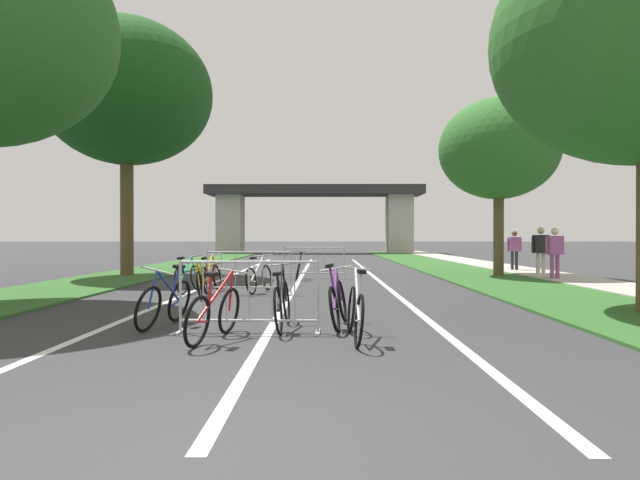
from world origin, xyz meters
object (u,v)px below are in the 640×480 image
at_px(tree_left_oak_near, 127,93).
at_px(crowd_barrier_second, 249,274).
at_px(bicycle_purple_2, 338,302).
at_px(pedestrian_in_red_jacket, 514,247).
at_px(bicycle_blue_0, 165,302).
at_px(bicycle_orange_8, 211,278).
at_px(crowd_barrier_nearest, 249,297).
at_px(bicycle_silver_3, 355,311).
at_px(bicycle_green_1, 299,268).
at_px(bicycle_black_9, 282,303).
at_px(bicycle_teal_4, 188,278).
at_px(bicycle_red_7, 215,313).
at_px(pedestrian_strolling, 541,247).
at_px(pedestrian_waiting, 555,249).
at_px(tree_right_oak_mid, 499,149).
at_px(crowd_barrier_third, 314,263).
at_px(bicycle_yellow_6, 202,282).

relative_size(tree_left_oak_near, crowd_barrier_second, 4.39).
bearing_deg(bicycle_purple_2, pedestrian_in_red_jacket, 67.66).
distance_m(bicycle_blue_0, bicycle_orange_8, 4.93).
xyz_separation_m(crowd_barrier_nearest, bicycle_silver_3, (1.51, -0.52, -0.13)).
bearing_deg(crowd_barrier_nearest, crowd_barrier_second, 98.27).
height_order(crowd_barrier_second, bicycle_green_1, crowd_barrier_second).
distance_m(bicycle_black_9, pedestrian_in_red_jacket, 15.37).
bearing_deg(bicycle_blue_0, crowd_barrier_second, -87.08).
xyz_separation_m(bicycle_green_1, bicycle_orange_8, (-1.99, -3.92, -0.00)).
height_order(bicycle_blue_0, bicycle_purple_2, bicycle_purple_2).
distance_m(bicycle_teal_4, bicycle_red_7, 6.20).
bearing_deg(bicycle_green_1, bicycle_black_9, -89.50).
height_order(bicycle_orange_8, pedestrian_strolling, pedestrian_strolling).
xyz_separation_m(bicycle_green_1, pedestrian_waiting, (8.15, -0.33, 0.65)).
height_order(tree_right_oak_mid, bicycle_orange_8, tree_right_oak_mid).
height_order(crowd_barrier_third, bicycle_silver_3, crowd_barrier_third).
height_order(bicycle_purple_2, bicycle_yellow_6, bicycle_purple_2).
bearing_deg(pedestrian_strolling, bicycle_purple_2, 50.48).
xyz_separation_m(bicycle_silver_3, bicycle_yellow_6, (-3.26, 5.00, -0.04)).
bearing_deg(bicycle_teal_4, pedestrian_waiting, 26.74).
bearing_deg(pedestrian_in_red_jacket, tree_left_oak_near, -173.24).
relative_size(tree_right_oak_mid, bicycle_teal_4, 3.82).
relative_size(tree_left_oak_near, crowd_barrier_nearest, 4.38).
distance_m(bicycle_red_7, pedestrian_waiting, 12.99).
relative_size(tree_left_oak_near, tree_right_oak_mid, 1.45).
bearing_deg(crowd_barrier_nearest, bicycle_yellow_6, 111.33).
xyz_separation_m(tree_left_oak_near, pedestrian_waiting, (14.33, -1.81, -5.46)).
xyz_separation_m(bicycle_blue_0, bicycle_red_7, (0.99, -1.04, -0.01)).
bearing_deg(tree_right_oak_mid, pedestrian_strolling, -30.14).
bearing_deg(pedestrian_strolling, bicycle_blue_0, 41.67).
height_order(crowd_barrier_third, bicycle_yellow_6, crowd_barrier_third).
height_order(tree_left_oak_near, bicycle_teal_4, tree_left_oak_near).
distance_m(bicycle_purple_2, bicycle_silver_3, 1.09).
bearing_deg(pedestrian_waiting, bicycle_blue_0, 35.80).
bearing_deg(crowd_barrier_nearest, bicycle_silver_3, -18.93).
height_order(bicycle_green_1, bicycle_purple_2, bicycle_purple_2).
bearing_deg(tree_left_oak_near, pedestrian_in_red_jacket, 9.80).
xyz_separation_m(tree_right_oak_mid, crowd_barrier_third, (-6.44, -0.82, -3.94)).
bearing_deg(bicycle_silver_3, tree_left_oak_near, 121.05).
xyz_separation_m(bicycle_blue_0, pedestrian_strolling, (9.74, 9.47, 0.67)).
xyz_separation_m(bicycle_yellow_6, pedestrian_waiting, (10.16, 4.48, 0.68)).
xyz_separation_m(bicycle_blue_0, pedestrian_waiting, (9.78, 8.50, 0.64)).
distance_m(tree_left_oak_near, bicycle_purple_2, 13.93).
relative_size(crowd_barrier_nearest, crowd_barrier_second, 1.00).
height_order(bicycle_teal_4, bicycle_orange_8, bicycle_orange_8).
bearing_deg(pedestrian_waiting, bicycle_purple_2, 44.61).
relative_size(pedestrian_in_red_jacket, pedestrian_strolling, 0.95).
height_order(crowd_barrier_second, bicycle_silver_3, crowd_barrier_second).
xyz_separation_m(bicycle_teal_4, bicycle_black_9, (2.74, -4.96, 0.01)).
bearing_deg(bicycle_blue_0, crowd_barrier_nearest, 172.51).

